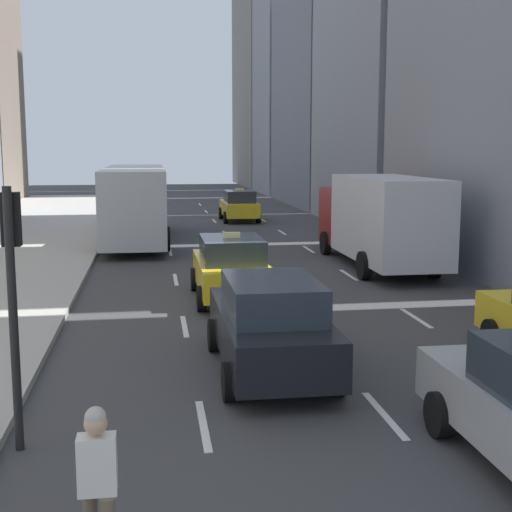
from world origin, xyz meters
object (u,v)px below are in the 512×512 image
taxi_third (239,205)px  skateboarder (98,487)px  sedan_black_near (270,324)px  city_bus (135,201)px  taxi_second (231,268)px  traffic_light_pole (12,275)px  box_truck (379,218)px

taxi_third → skateboarder: bearing=-99.2°
sedan_black_near → city_bus: bearing=98.4°
taxi_second → traffic_light_pole: size_ratio=1.22×
taxi_second → traffic_light_pole: traffic_light_pole is taller
taxi_third → city_bus: (-5.61, -8.26, 0.91)m
sedan_black_near → box_truck: (5.60, 10.93, 0.81)m
taxi_second → taxi_third: same height
taxi_second → sedan_black_near: size_ratio=0.93×
city_bus → taxi_third: bearing=55.8°
sedan_black_near → traffic_light_pole: traffic_light_pole is taller
taxi_second → sedan_black_near: 6.41m
sedan_black_near → traffic_light_pole: bearing=-145.0°
city_bus → skateboarder: city_bus is taller
box_truck → skateboarder: (-8.24, -17.03, -0.75)m
taxi_second → box_truck: box_truck is taller
traffic_light_pole → box_truck: bearing=55.1°
taxi_second → taxi_third: (2.80, 20.98, 0.00)m
taxi_third → box_truck: (2.80, -16.46, 0.83)m
sedan_black_near → traffic_light_pole: 5.05m
taxi_third → box_truck: size_ratio=0.52×
taxi_second → traffic_light_pole: (-3.95, -9.18, 1.53)m
box_truck → traffic_light_pole: bearing=-124.9°
skateboarder → taxi_third: bearing=80.8°
box_truck → skateboarder: size_ratio=4.81×
city_bus → box_truck: city_bus is taller
traffic_light_pole → sedan_black_near: bearing=35.0°
taxi_third → box_truck: bearing=-80.3°
box_truck → skateboarder: bearing=-115.8°
taxi_second → traffic_light_pole: bearing=-113.3°
taxi_second → sedan_black_near: bearing=-90.0°
taxi_second → skateboarder: bearing=-101.9°
skateboarder → traffic_light_pole: size_ratio=0.48×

